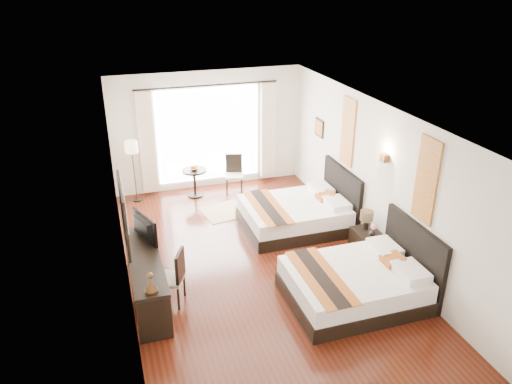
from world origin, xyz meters
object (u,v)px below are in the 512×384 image
object	(u,v)px
bed_far	(299,213)
side_table	(195,183)
fruit_bowl	(194,169)
window_chair	(234,181)
bed_near	(359,282)
nightstand	(366,243)
television	(140,229)
floor_lamp	(132,151)
console_desk	(146,278)
desk_chair	(171,287)
table_lamp	(367,217)
vase	(373,233)

from	to	relation	value
bed_far	side_table	size ratio (longest dim) A/B	3.19
fruit_bowl	window_chair	bearing A→B (deg)	-0.73
bed_near	nightstand	distance (m)	1.37
bed_near	television	world-z (taller)	same
television	floor_lamp	xyz separation A→B (m)	(0.17, 3.27, 0.22)
console_desk	desk_chair	bearing A→B (deg)	-34.53
console_desk	fruit_bowl	bearing A→B (deg)	67.29
television	side_table	world-z (taller)	television
bed_far	desk_chair	xyz separation A→B (m)	(-2.89, -1.74, -0.02)
console_desk	nightstand	bearing A→B (deg)	0.97
bed_far	table_lamp	distance (m)	1.61
fruit_bowl	window_chair	world-z (taller)	window_chair
floor_lamp	nightstand	bearing A→B (deg)	-44.58
bed_far	vase	bearing A→B (deg)	-64.68
vase	television	bearing A→B (deg)	170.58
vase	console_desk	size ratio (longest dim) A/B	0.06
console_desk	desk_chair	world-z (taller)	desk_chair
vase	floor_lamp	xyz separation A→B (m)	(-3.81, 3.93, 0.64)
bed_far	fruit_bowl	bearing A→B (deg)	129.16
bed_far	desk_chair	bearing A→B (deg)	-148.88
floor_lamp	fruit_bowl	distance (m)	1.44
desk_chair	window_chair	bearing A→B (deg)	-93.91
bed_near	desk_chair	xyz separation A→B (m)	(-2.88, 0.83, -0.03)
window_chair	desk_chair	bearing A→B (deg)	-13.43
table_lamp	floor_lamp	bearing A→B (deg)	136.23
console_desk	floor_lamp	bearing A→B (deg)	87.20
floor_lamp	window_chair	world-z (taller)	floor_lamp
floor_lamp	table_lamp	bearing A→B (deg)	-43.77
desk_chair	fruit_bowl	xyz separation A→B (m)	(1.16, 3.86, 0.40)
nightstand	table_lamp	bearing A→B (deg)	79.24
vase	table_lamp	bearing A→B (deg)	88.74
table_lamp	console_desk	bearing A→B (deg)	-177.78
nightstand	table_lamp	world-z (taller)	table_lamp
bed_far	window_chair	bearing A→B (deg)	110.47
console_desk	floor_lamp	world-z (taller)	floor_lamp
bed_near	floor_lamp	world-z (taller)	floor_lamp
nightstand	floor_lamp	xyz separation A→B (m)	(-3.80, 3.75, 0.94)
table_lamp	desk_chair	xyz separation A→B (m)	(-3.66, -0.40, -0.47)
vase	television	distance (m)	4.06
fruit_bowl	window_chair	distance (m)	1.03
nightstand	side_table	bearing A→B (deg)	124.58
nightstand	window_chair	xyz separation A→B (m)	(-1.54, 3.54, 0.01)
bed_far	console_desk	bearing A→B (deg)	-155.12
bed_near	window_chair	distance (m)	4.74
console_desk	floor_lamp	distance (m)	3.91
bed_far	desk_chair	distance (m)	3.37
window_chair	console_desk	bearing A→B (deg)	-19.01
table_lamp	fruit_bowl	world-z (taller)	table_lamp
table_lamp	television	world-z (taller)	television
table_lamp	console_desk	distance (m)	4.03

